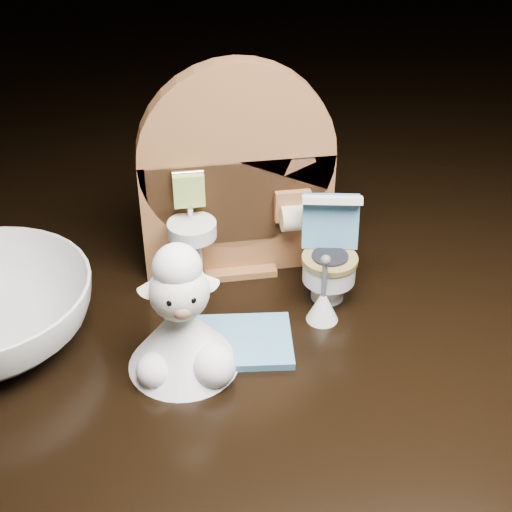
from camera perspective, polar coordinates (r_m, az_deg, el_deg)
The scene contains 5 objects.
backdrop_panel at distance 0.47m, azimuth -1.59°, elevation 5.68°, with size 0.13×0.05×0.15m.
toy_toilet at distance 0.47m, azimuth 5.84°, elevation -0.21°, with size 0.04×0.05×0.07m.
bath_mat at distance 0.44m, azimuth -1.07°, elevation -6.85°, with size 0.06×0.05×0.00m, color #4C85B1.
toilet_brush at distance 0.46m, azimuth 5.38°, elevation -3.77°, with size 0.02×0.02×0.05m.
plush_lamb at distance 0.41m, azimuth -5.91°, elevation -5.66°, with size 0.07×0.07×0.09m.
Camera 1 is at (-0.06, -0.35, 0.29)m, focal length 50.00 mm.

